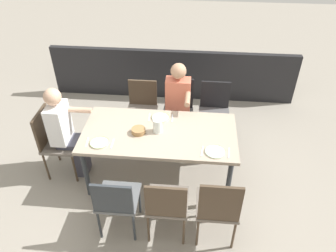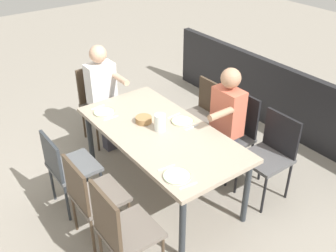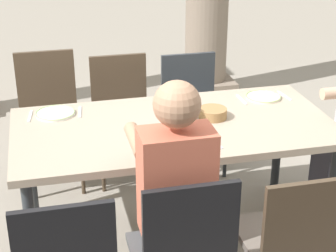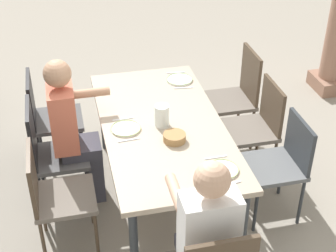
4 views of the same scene
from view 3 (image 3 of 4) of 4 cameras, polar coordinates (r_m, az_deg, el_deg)
The scene contains 19 objects.
ground_plane at distance 3.66m, azimuth 0.57°, elevation -10.78°, with size 16.00×16.00×0.00m, color gray.
dining_table at distance 3.31m, azimuth 0.62°, elevation -0.88°, with size 1.88×0.94×0.76m.
chair_west_north at distance 4.10m, azimuth -12.03°, elevation 1.45°, with size 0.44×0.44×0.96m.
chair_mid_north at distance 4.14m, azimuth -4.73°, elevation 1.82°, with size 0.44×0.44×0.89m.
chair_mid_south at distance 2.61m, azimuth 1.61°, elevation -12.71°, with size 0.44×0.44×0.95m.
chair_east_north at distance 4.25m, azimuth 2.46°, elevation 2.35°, with size 0.44×0.44×0.87m.
chair_east_south at distance 2.78m, azimuth 12.52°, elevation -10.94°, with size 0.44×0.44×0.89m.
diner_woman_green at distance 2.67m, azimuth 0.46°, elevation -7.24°, with size 0.35×0.50×1.31m.
plate_0 at distance 3.48m, azimuth -11.42°, elevation 1.29°, with size 0.24×0.24×0.02m.
fork_0 at distance 3.48m, azimuth -13.87°, elevation 0.97°, with size 0.02×0.17×0.01m, color silver.
spoon_0 at distance 3.48m, azimuth -8.95°, elevation 1.44°, with size 0.02×0.17×0.01m, color silver.
plate_1 at distance 3.02m, azimuth 2.23°, elevation -1.84°, with size 0.23×0.23×0.02m.
fork_1 at distance 2.99m, azimuth -0.54°, elevation -2.23°, with size 0.02×0.17×0.01m, color silver.
spoon_1 at distance 3.07m, azimuth 4.93°, elevation -1.64°, with size 0.02×0.17×0.01m, color silver.
plate_2 at distance 3.72m, azimuth 9.68°, elevation 2.97°, with size 0.23×0.23×0.02m.
fork_2 at distance 3.66m, azimuth 7.50°, elevation 2.70°, with size 0.02×0.17×0.01m, color silver.
spoon_2 at distance 3.78m, azimuth 11.78°, elevation 3.05°, with size 0.02×0.17×0.01m, color silver.
water_pitcher at distance 3.24m, azimuth 1.00°, elevation 1.43°, with size 0.11×0.11×0.18m.
bread_basket at distance 3.36m, azimuth 4.58°, elevation 1.31°, with size 0.17×0.17×0.06m, color #9E7547.
Camera 3 is at (-0.73, -2.90, 2.10)m, focal length 59.85 mm.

